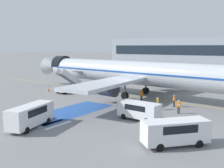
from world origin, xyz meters
The scene contains 22 objects.
ground_plane centered at (0.00, 0.00, 0.00)m, with size 600.00×600.00×0.00m, color slate.
apron_leadline_yellow centered at (0.19, 0.51, 0.00)m, with size 0.20×78.80×0.01m, color gold.
apron_stand_patch_blue centered at (0.19, -13.12, 0.00)m, with size 4.90×12.00×0.01m, color #2856A8.
apron_walkway_bar_0 centered at (-4.01, -17.96, 0.00)m, with size 0.44×3.60×0.01m, color silver.
apron_walkway_bar_1 centered at (-2.81, -17.96, 0.00)m, with size 0.44×3.60×0.01m, color silver.
apron_walkway_bar_2 centered at (-1.61, -17.96, 0.00)m, with size 0.44×3.60×0.01m, color silver.
apron_walkway_bar_3 centered at (-0.41, -17.96, 0.00)m, with size 0.44×3.60×0.01m, color silver.
apron_walkway_bar_4 centered at (0.79, -17.96, 0.00)m, with size 0.44×3.60×0.01m, color silver.
apron_walkway_bar_5 centered at (1.99, -17.96, 0.00)m, with size 0.44×3.60×0.01m, color silver.
apron_walkway_bar_6 centered at (3.19, -17.96, 0.00)m, with size 0.44×3.60×0.01m, color silver.
airliner centered at (0.86, 0.46, 3.84)m, with size 44.69×33.01×11.53m.
boarding_stairs_forward centered at (-9.71, -3.10, 1.04)m, with size 2.59×5.37×4.41m.
fuel_tanker centered at (6.46, 21.29, 1.66)m, with size 10.35×3.18×3.30m.
service_van_0 centered at (9.01, -11.47, 1.19)m, with size 4.83×2.05×1.98m.
service_van_1 centered at (1.50, -20.05, 1.35)m, with size 3.12×5.85×2.26m.
service_van_2 centered at (15.14, -16.47, 1.28)m, with size 4.97×5.28×2.14m.
ground_crew_0 centered at (8.69, -6.04, 0.94)m, with size 0.41×0.49×1.64m.
ground_crew_1 centered at (4.52, -2.64, 1.07)m, with size 0.46×0.30×1.84m.
ground_crew_2 centered at (11.61, -6.33, 0.97)m, with size 0.45×0.27×1.70m.
ground_crew_3 centered at (9.82, -3.26, 0.95)m, with size 0.44×0.48×1.66m.
traffic_cone_0 centered at (-13.72, -4.39, 0.33)m, with size 0.60×0.60×0.66m.
traffic_cone_1 centered at (7.58, -5.30, 0.24)m, with size 0.44×0.44×0.49m.
Camera 1 is at (22.64, -36.20, 8.02)m, focal length 42.00 mm.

